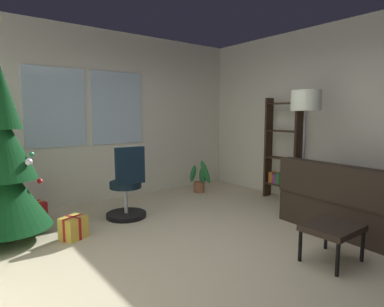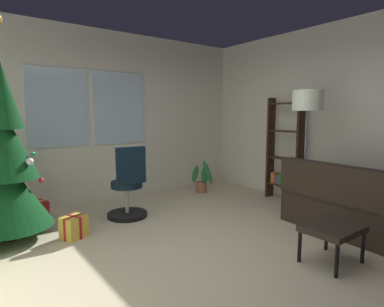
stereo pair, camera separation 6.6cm
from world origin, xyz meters
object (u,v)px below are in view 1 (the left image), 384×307
(gift_box_red, at_px, (32,213))
(office_chair, at_px, (127,190))
(bookshelf, at_px, (282,156))
(holiday_tree, at_px, (5,169))
(couch, at_px, (374,209))
(potted_plant, at_px, (201,178))
(floor_lamp, at_px, (306,108))
(gift_box_gold, at_px, (73,228))
(footstool, at_px, (332,230))

(gift_box_red, xyz_separation_m, office_chair, (1.09, -0.63, 0.27))
(gift_box_red, height_order, bookshelf, bookshelf)
(holiday_tree, bearing_deg, office_chair, -2.98)
(couch, height_order, potted_plant, couch)
(office_chair, relative_size, floor_lamp, 0.57)
(gift_box_red, bearing_deg, bookshelf, -19.96)
(floor_lamp, relative_size, potted_plant, 2.77)
(gift_box_gold, relative_size, bookshelf, 0.19)
(floor_lamp, bearing_deg, footstool, -135.59)
(gift_box_gold, xyz_separation_m, bookshelf, (3.37, -0.40, 0.62))
(office_chair, bearing_deg, gift_box_red, 150.13)
(couch, distance_m, office_chair, 3.19)
(bookshelf, bearing_deg, gift_box_gold, 173.18)
(potted_plant, bearing_deg, gift_box_red, 177.75)
(potted_plant, bearing_deg, office_chair, -163.56)
(footstool, relative_size, bookshelf, 0.31)
(gift_box_gold, distance_m, office_chair, 0.92)
(office_chair, xyz_separation_m, floor_lamp, (2.05, -1.41, 1.14))
(floor_lamp, bearing_deg, bookshelf, 55.97)
(floor_lamp, bearing_deg, holiday_tree, 157.05)
(holiday_tree, distance_m, gift_box_red, 0.96)
(gift_box_red, relative_size, gift_box_gold, 1.10)
(gift_box_red, height_order, office_chair, office_chair)
(holiday_tree, xyz_separation_m, bookshelf, (3.98, -0.77, -0.09))
(gift_box_red, xyz_separation_m, floor_lamp, (3.15, -2.03, 1.41))
(gift_box_gold, bearing_deg, bookshelf, -6.82)
(gift_box_red, distance_m, bookshelf, 3.91)
(gift_box_gold, bearing_deg, floor_lamp, -21.16)
(office_chair, bearing_deg, potted_plant, 16.44)
(couch, bearing_deg, gift_box_red, 137.39)
(gift_box_gold, height_order, bookshelf, bookshelf)
(gift_box_gold, bearing_deg, footstool, -49.59)
(gift_box_gold, height_order, office_chair, office_chair)
(couch, relative_size, bookshelf, 1.11)
(gift_box_gold, distance_m, potted_plant, 2.71)
(gift_box_red, relative_size, floor_lamp, 0.20)
(gift_box_red, bearing_deg, couch, -42.61)
(holiday_tree, distance_m, bookshelf, 4.05)
(bookshelf, distance_m, floor_lamp, 1.17)
(office_chair, bearing_deg, holiday_tree, 177.02)
(holiday_tree, relative_size, gift_box_red, 6.96)
(office_chair, distance_m, bookshelf, 2.65)
(holiday_tree, xyz_separation_m, floor_lamp, (3.49, -1.48, 0.70))
(footstool, distance_m, potted_plant, 3.05)
(footstool, height_order, office_chair, office_chair)
(potted_plant, bearing_deg, footstool, -104.29)
(gift_box_gold, bearing_deg, potted_plant, 17.25)
(couch, distance_m, holiday_tree, 4.37)
(gift_box_red, bearing_deg, office_chair, -29.87)
(holiday_tree, bearing_deg, potted_plant, 7.88)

